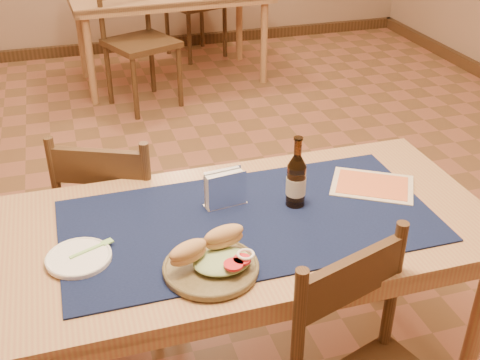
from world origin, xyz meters
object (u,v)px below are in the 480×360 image
object	(u,v)px
main_table	(249,242)
chair_main_far	(119,218)
back_table	(169,1)
sandwich_plate	(213,261)
beer_bottle	(296,180)
napkin_holder	(225,190)

from	to	relation	value
main_table	chair_main_far	world-z (taller)	chair_main_far
back_table	chair_main_far	xyz separation A→B (m)	(-0.76, -2.77, -0.20)
sandwich_plate	beer_bottle	distance (m)	0.44
beer_bottle	napkin_holder	xyz separation A→B (m)	(-0.23, 0.06, -0.03)
main_table	back_table	world-z (taller)	same
chair_main_far	back_table	bearing A→B (deg)	74.56
back_table	beer_bottle	world-z (taller)	beer_bottle
beer_bottle	back_table	bearing A→B (deg)	86.35
sandwich_plate	chair_main_far	bearing A→B (deg)	104.09
chair_main_far	sandwich_plate	xyz separation A→B (m)	(0.20, -0.79, 0.32)
sandwich_plate	napkin_holder	bearing A→B (deg)	68.25
back_table	beer_bottle	size ratio (longest dim) A/B	6.42
napkin_holder	sandwich_plate	bearing A→B (deg)	-111.75
chair_main_far	napkin_holder	xyz separation A→B (m)	(0.33, -0.47, 0.35)
main_table	sandwich_plate	bearing A→B (deg)	-129.93
back_table	beer_bottle	xyz separation A→B (m)	(-0.21, -3.30, 0.18)
napkin_holder	chair_main_far	bearing A→B (deg)	124.86
back_table	sandwich_plate	distance (m)	3.60
main_table	chair_main_far	size ratio (longest dim) A/B	1.79
main_table	beer_bottle	bearing A→B (deg)	14.58
chair_main_far	sandwich_plate	bearing A→B (deg)	-75.91
back_table	chair_main_far	world-z (taller)	chair_main_far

